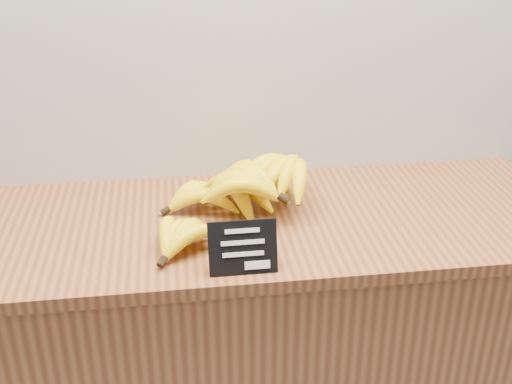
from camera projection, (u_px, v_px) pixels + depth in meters
name	position (u px, v px, depth m)	size (l,w,h in m)	color
counter	(253.00, 375.00, 1.71)	(1.36, 0.50, 0.90)	#9F5D33
counter_top	(253.00, 223.00, 1.50)	(1.50, 0.54, 0.03)	brown
chalkboard_sign	(243.00, 248.00, 1.27)	(0.14, 0.01, 0.11)	black
banana_pile	(241.00, 191.00, 1.49)	(0.48, 0.40, 0.12)	#FFE90A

